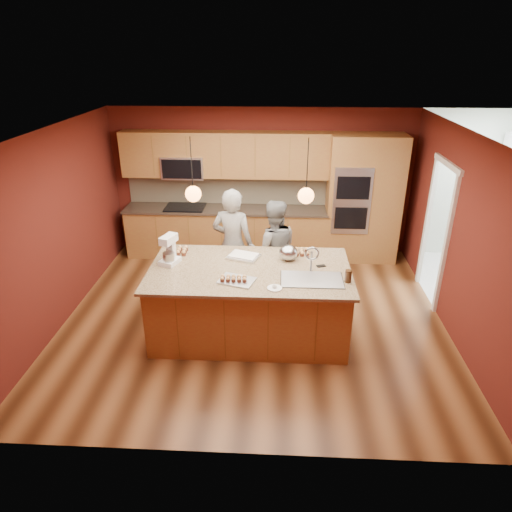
# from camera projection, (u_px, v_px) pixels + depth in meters

# --- Properties ---
(floor) EXTENTS (5.50, 5.50, 0.00)m
(floor) POSITION_uv_depth(u_px,v_px,m) (254.00, 317.00, 6.78)
(floor) COLOR #412210
(floor) RESTS_ON ground
(ceiling) EXTENTS (5.50, 5.50, 0.00)m
(ceiling) POSITION_uv_depth(u_px,v_px,m) (254.00, 132.00, 5.65)
(ceiling) COLOR white
(ceiling) RESTS_ON ground
(wall_back) EXTENTS (5.50, 0.00, 5.50)m
(wall_back) POSITION_uv_depth(u_px,v_px,m) (262.00, 182.00, 8.48)
(wall_back) COLOR #541812
(wall_back) RESTS_ON ground
(wall_front) EXTENTS (5.50, 0.00, 5.50)m
(wall_front) POSITION_uv_depth(u_px,v_px,m) (237.00, 341.00, 3.95)
(wall_front) COLOR #541812
(wall_front) RESTS_ON ground
(wall_left) EXTENTS (0.00, 5.00, 5.00)m
(wall_left) POSITION_uv_depth(u_px,v_px,m) (57.00, 229.00, 6.35)
(wall_left) COLOR #541812
(wall_left) RESTS_ON ground
(wall_right) EXTENTS (0.00, 5.00, 5.00)m
(wall_right) POSITION_uv_depth(u_px,v_px,m) (459.00, 237.00, 6.08)
(wall_right) COLOR #541812
(wall_right) RESTS_ON ground
(cabinet_run) EXTENTS (3.74, 0.64, 2.30)m
(cabinet_run) POSITION_uv_depth(u_px,v_px,m) (224.00, 205.00, 8.44)
(cabinet_run) COLOR brown
(cabinet_run) RESTS_ON floor
(oven_column) EXTENTS (1.30, 0.62, 2.30)m
(oven_column) POSITION_uv_depth(u_px,v_px,m) (363.00, 199.00, 8.20)
(oven_column) COLOR brown
(oven_column) RESTS_ON floor
(doorway_trim) EXTENTS (0.08, 1.11, 2.20)m
(doorway_trim) POSITION_uv_depth(u_px,v_px,m) (436.00, 235.00, 6.93)
(doorway_trim) COLOR white
(doorway_trim) RESTS_ON wall_right
(pendant_left) EXTENTS (0.20, 0.20, 0.80)m
(pendant_left) POSITION_uv_depth(u_px,v_px,m) (193.00, 194.00, 5.64)
(pendant_left) COLOR black
(pendant_left) RESTS_ON ceiling
(pendant_right) EXTENTS (0.20, 0.20, 0.80)m
(pendant_right) POSITION_uv_depth(u_px,v_px,m) (306.00, 195.00, 5.57)
(pendant_right) COLOR black
(pendant_right) RESTS_ON ceiling
(island) EXTENTS (2.67, 1.49, 1.36)m
(island) POSITION_uv_depth(u_px,v_px,m) (251.00, 300.00, 6.24)
(island) COLOR brown
(island) RESTS_ON floor
(person_left) EXTENTS (0.73, 0.56, 1.78)m
(person_left) POSITION_uv_depth(u_px,v_px,m) (233.00, 245.00, 6.99)
(person_left) COLOR black
(person_left) RESTS_ON floor
(person_right) EXTENTS (0.86, 0.71, 1.61)m
(person_right) POSITION_uv_depth(u_px,v_px,m) (273.00, 251.00, 7.00)
(person_right) COLOR slate
(person_right) RESTS_ON floor
(stand_mixer) EXTENTS (0.29, 0.34, 0.40)m
(stand_mixer) POSITION_uv_depth(u_px,v_px,m) (169.00, 251.00, 6.13)
(stand_mixer) COLOR white
(stand_mixer) RESTS_ON island
(sheet_cake) EXTENTS (0.50, 0.43, 0.05)m
(sheet_cake) POSITION_uv_depth(u_px,v_px,m) (244.00, 256.00, 6.34)
(sheet_cake) COLOR silver
(sheet_cake) RESTS_ON island
(cooling_rack) EXTENTS (0.51, 0.42, 0.02)m
(cooling_rack) POSITION_uv_depth(u_px,v_px,m) (237.00, 280.00, 5.72)
(cooling_rack) COLOR silver
(cooling_rack) RESTS_ON island
(mixing_bowl) EXTENTS (0.26, 0.26, 0.22)m
(mixing_bowl) POSITION_uv_depth(u_px,v_px,m) (288.00, 253.00, 6.25)
(mixing_bowl) COLOR #ACAFB2
(mixing_bowl) RESTS_ON island
(plate) EXTENTS (0.18, 0.18, 0.01)m
(plate) POSITION_uv_depth(u_px,v_px,m) (275.00, 288.00, 5.54)
(plate) COLOR white
(plate) RESTS_ON island
(tumbler) EXTENTS (0.08, 0.08, 0.16)m
(tumbler) POSITION_uv_depth(u_px,v_px,m) (348.00, 276.00, 5.67)
(tumbler) COLOR #372111
(tumbler) RESTS_ON island
(phone) EXTENTS (0.13, 0.10, 0.01)m
(phone) POSITION_uv_depth(u_px,v_px,m) (321.00, 266.00, 6.10)
(phone) COLOR black
(phone) RESTS_ON island
(cupcakes_left) EXTENTS (0.17, 0.25, 0.08)m
(cupcakes_left) POSITION_uv_depth(u_px,v_px,m) (182.00, 251.00, 6.48)
(cupcakes_left) COLOR tan
(cupcakes_left) RESTS_ON island
(cupcakes_rack) EXTENTS (0.35, 0.14, 0.06)m
(cupcakes_rack) POSITION_uv_depth(u_px,v_px,m) (233.00, 278.00, 5.69)
(cupcakes_rack) COLOR tan
(cupcakes_rack) RESTS_ON island
(cupcakes_right) EXTENTS (0.22, 0.22, 0.07)m
(cupcakes_right) POSITION_uv_depth(u_px,v_px,m) (302.00, 252.00, 6.45)
(cupcakes_right) COLOR tan
(cupcakes_right) RESTS_ON island
(dryer) EXTENTS (0.83, 0.85, 1.06)m
(dryer) POSITION_uv_depth(u_px,v_px,m) (505.00, 249.00, 7.71)
(dryer) COLOR white
(dryer) RESTS_ON floor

